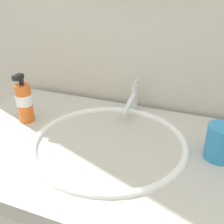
% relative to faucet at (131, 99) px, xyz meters
% --- Properties ---
extents(tiled_wall_back, '(2.24, 0.04, 2.40)m').
position_rel_faucet_xyz_m(tiled_wall_back, '(0.00, 0.10, 0.29)').
color(tiled_wall_back, beige).
rests_on(tiled_wall_back, ground).
extents(sink_basin, '(0.48, 0.48, 0.10)m').
position_rel_faucet_xyz_m(sink_basin, '(0.00, -0.22, -0.09)').
color(sink_basin, white).
rests_on(sink_basin, vanity_counter).
extents(faucet, '(0.02, 0.17, 0.11)m').
position_rel_faucet_xyz_m(faucet, '(0.00, 0.00, 0.00)').
color(faucet, silver).
rests_on(faucet, sink_basin).
extents(toothbrush_cup, '(0.08, 0.08, 0.10)m').
position_rel_faucet_xyz_m(toothbrush_cup, '(0.31, -0.18, -0.00)').
color(toothbrush_cup, '#338CCC').
rests_on(toothbrush_cup, vanity_counter).
extents(soap_dispenser, '(0.05, 0.06, 0.17)m').
position_rel_faucet_xyz_m(soap_dispenser, '(-0.32, -0.20, 0.02)').
color(soap_dispenser, orange).
rests_on(soap_dispenser, vanity_counter).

